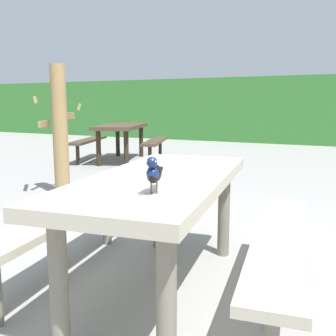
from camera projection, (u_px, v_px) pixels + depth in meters
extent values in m
plane|color=gray|center=(192.00, 322.00, 2.09)|extent=(60.00, 60.00, 0.00)
cube|color=#387A33|center=(330.00, 110.00, 11.36)|extent=(28.00, 1.84, 1.94)
cube|color=#B2A893|center=(161.00, 181.00, 2.33)|extent=(1.00, 1.89, 0.07)
cylinder|color=slate|center=(59.00, 282.00, 1.82)|extent=(0.09, 0.09, 0.67)
cylinder|color=slate|center=(166.00, 300.00, 1.65)|extent=(0.09, 0.09, 0.67)
cylinder|color=slate|center=(158.00, 207.00, 3.13)|extent=(0.09, 0.09, 0.67)
cylinder|color=slate|center=(224.00, 213.00, 2.97)|extent=(0.09, 0.09, 0.67)
cube|color=#B2A893|center=(62.00, 217.00, 2.60)|extent=(0.51, 1.73, 0.05)
cylinder|color=slate|center=(107.00, 221.00, 3.23)|extent=(0.07, 0.07, 0.39)
cube|color=#B2A893|center=(279.00, 239.00, 2.17)|extent=(0.51, 1.73, 0.05)
cylinder|color=slate|center=(282.00, 239.00, 2.80)|extent=(0.07, 0.07, 0.39)
ellipsoid|color=black|center=(154.00, 174.00, 1.83)|extent=(0.11, 0.16, 0.09)
ellipsoid|color=navy|center=(153.00, 174.00, 1.79)|extent=(0.08, 0.08, 0.06)
sphere|color=navy|center=(152.00, 162.00, 1.76)|extent=(0.05, 0.05, 0.05)
sphere|color=#EAE08C|center=(156.00, 162.00, 1.75)|extent=(0.01, 0.01, 0.01)
sphere|color=#EAE08C|center=(147.00, 161.00, 1.75)|extent=(0.01, 0.01, 0.01)
cone|color=black|center=(150.00, 164.00, 1.72)|extent=(0.02, 0.03, 0.02)
cube|color=black|center=(158.00, 172.00, 1.95)|extent=(0.06, 0.11, 0.04)
cylinder|color=#47423D|center=(157.00, 188.00, 1.84)|extent=(0.01, 0.01, 0.05)
cylinder|color=#47423D|center=(151.00, 188.00, 1.84)|extent=(0.01, 0.01, 0.05)
cube|color=#473828|center=(121.00, 126.00, 7.86)|extent=(1.29, 1.95, 0.07)
cylinder|color=#2E241A|center=(99.00, 148.00, 7.27)|extent=(0.09, 0.09, 0.67)
cylinder|color=#2E241A|center=(126.00, 149.00, 7.20)|extent=(0.09, 0.09, 0.67)
cylinder|color=#2E241A|center=(118.00, 141.00, 8.64)|extent=(0.09, 0.09, 0.67)
cylinder|color=#2E241A|center=(141.00, 141.00, 8.57)|extent=(0.09, 0.09, 0.67)
cube|color=#473828|center=(88.00, 140.00, 8.00)|extent=(0.80, 1.71, 0.05)
cylinder|color=#2E241A|center=(78.00, 155.00, 7.41)|extent=(0.07, 0.07, 0.39)
cylinder|color=#2E241A|center=(98.00, 147.00, 8.66)|extent=(0.07, 0.07, 0.39)
cube|color=#473828|center=(155.00, 141.00, 7.82)|extent=(0.80, 1.71, 0.05)
cylinder|color=#2E241A|center=(150.00, 156.00, 7.23)|extent=(0.07, 0.07, 0.39)
cylinder|color=#2E241A|center=(160.00, 148.00, 8.48)|extent=(0.07, 0.07, 0.39)
cylinder|color=#997A4C|center=(60.00, 131.00, 4.89)|extent=(0.19, 0.19, 1.64)
cube|color=#A08050|center=(44.00, 124.00, 4.90)|extent=(0.12, 0.28, 0.08)
cube|color=#A08050|center=(36.00, 100.00, 4.75)|extent=(0.33, 0.35, 0.08)
cube|color=#A08050|center=(79.00, 107.00, 4.89)|extent=(0.28, 0.33, 0.09)
cube|color=#A08050|center=(64.00, 116.00, 5.06)|extent=(0.26, 0.15, 0.08)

